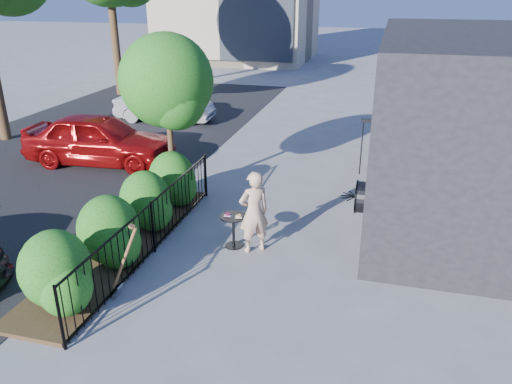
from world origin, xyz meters
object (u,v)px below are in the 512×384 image
(shovel, at_px, (123,266))
(car_red, at_px, (99,139))
(patio_tree, at_px, (169,87))
(cafe_table, at_px, (233,225))
(woman, at_px, (254,212))
(car_silver, at_px, (165,105))

(shovel, height_order, car_red, car_red)
(patio_tree, distance_m, car_red, 4.15)
(cafe_table, distance_m, car_red, 6.65)
(patio_tree, xyz_separation_m, woman, (2.64, -2.18, -1.92))
(woman, height_order, car_red, woman)
(patio_tree, relative_size, car_red, 0.89)
(cafe_table, relative_size, woman, 0.43)
(shovel, height_order, car_silver, shovel)
(patio_tree, relative_size, shovel, 2.70)
(woman, bearing_deg, cafe_table, -43.85)
(patio_tree, xyz_separation_m, car_silver, (-3.45, 6.99, -2.14))
(shovel, relative_size, car_silver, 0.38)
(woman, xyz_separation_m, car_silver, (-6.08, 9.17, -0.22))
(shovel, bearing_deg, woman, 52.72)
(patio_tree, bearing_deg, car_silver, 116.24)
(shovel, distance_m, car_silver, 12.18)
(cafe_table, relative_size, car_red, 0.16)
(cafe_table, distance_m, woman, 0.58)
(woman, bearing_deg, car_red, -71.72)
(woman, height_order, shovel, woman)
(patio_tree, bearing_deg, shovel, -77.34)
(woman, xyz_separation_m, car_red, (-5.80, 3.98, -0.09))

